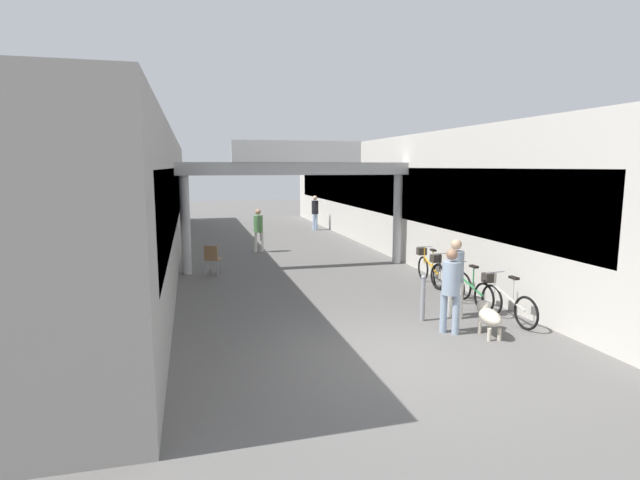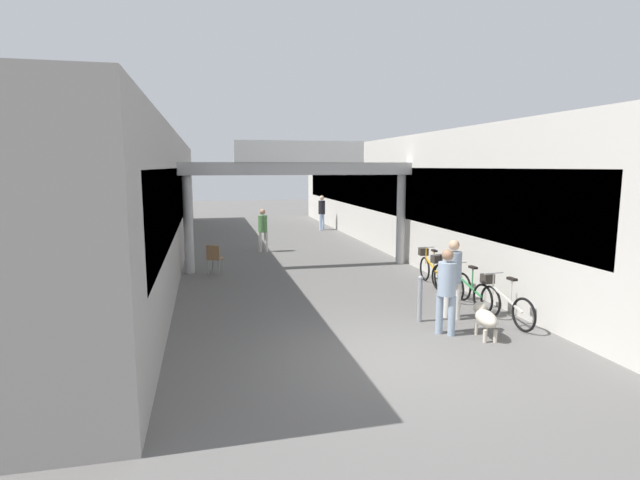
% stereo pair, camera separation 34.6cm
% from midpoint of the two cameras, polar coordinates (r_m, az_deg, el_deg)
% --- Properties ---
extents(ground_plane, '(80.00, 80.00, 0.00)m').
position_cam_midpoint_polar(ground_plane, '(8.51, 7.39, -13.51)').
color(ground_plane, '#605E5B').
extents(storefront_left, '(3.00, 26.00, 4.16)m').
position_cam_midpoint_polar(storefront_left, '(18.46, -21.07, 4.48)').
color(storefront_left, '#9E9993').
rests_on(storefront_left, ground_plane).
extents(storefront_right, '(3.00, 26.00, 4.16)m').
position_cam_midpoint_polar(storefront_right, '(20.04, 9.36, 5.20)').
color(storefront_right, beige).
rests_on(storefront_right, ground_plane).
extents(arcade_sign_gateway, '(7.40, 0.47, 3.93)m').
position_cam_midpoint_polar(arcade_sign_gateway, '(15.37, -3.29, 6.96)').
color(arcade_sign_gateway, '#B2B2B2').
rests_on(arcade_sign_gateway, ground_plane).
extents(pedestrian_with_dog, '(0.48, 0.48, 1.64)m').
position_cam_midpoint_polar(pedestrian_with_dog, '(9.73, 13.73, -5.08)').
color(pedestrian_with_dog, '#8C9EB2').
rests_on(pedestrian_with_dog, ground_plane).
extents(pedestrian_companion, '(0.47, 0.47, 1.67)m').
position_cam_midpoint_polar(pedestrian_companion, '(10.78, 14.32, -3.70)').
color(pedestrian_companion, silver).
rests_on(pedestrian_companion, ground_plane).
extents(pedestrian_carrying_crate, '(0.40, 0.38, 1.61)m').
position_cam_midpoint_polar(pedestrian_carrying_crate, '(18.61, -7.59, 1.39)').
color(pedestrian_carrying_crate, silver).
rests_on(pedestrian_carrying_crate, ground_plane).
extents(pedestrian_elderly_walking, '(0.48, 0.48, 1.73)m').
position_cam_midpoint_polar(pedestrian_elderly_walking, '(24.98, -0.97, 3.42)').
color(pedestrian_elderly_walking, '#A5BFE0').
rests_on(pedestrian_elderly_walking, ground_plane).
extents(dog_on_leash, '(0.44, 0.86, 0.61)m').
position_cam_midpoint_polar(dog_on_leash, '(9.93, 17.75, -8.26)').
color(dog_on_leash, beige).
rests_on(dog_on_leash, ground_plane).
extents(bicycle_silver_nearest, '(0.46, 1.69, 0.98)m').
position_cam_midpoint_polar(bicycle_silver_nearest, '(10.97, 19.51, -6.49)').
color(bicycle_silver_nearest, black).
rests_on(bicycle_silver_nearest, ground_plane).
extents(bicycle_green_second, '(0.46, 1.69, 0.98)m').
position_cam_midpoint_polar(bicycle_green_second, '(11.88, 15.60, -5.18)').
color(bicycle_green_second, black).
rests_on(bicycle_green_second, ground_plane).
extents(bicycle_black_third, '(0.46, 1.69, 0.98)m').
position_cam_midpoint_polar(bicycle_black_third, '(12.91, 13.61, -4.04)').
color(bicycle_black_third, black).
rests_on(bicycle_black_third, ground_plane).
extents(bicycle_orange_farthest, '(0.46, 1.69, 0.98)m').
position_cam_midpoint_polar(bicycle_orange_farthest, '(13.89, 11.65, -3.10)').
color(bicycle_orange_farthest, black).
rests_on(bicycle_orange_farthest, ground_plane).
extents(bollard_post_metal, '(0.10, 0.10, 0.97)m').
position_cam_midpoint_polar(bollard_post_metal, '(10.51, 10.75, -6.49)').
color(bollard_post_metal, gray).
rests_on(bollard_post_metal, ground_plane).
extents(cafe_chair_wood_nearer, '(0.53, 0.53, 0.89)m').
position_cam_midpoint_polar(cafe_chair_wood_nearer, '(14.95, -12.87, -1.92)').
color(cafe_chair_wood_nearer, gray).
rests_on(cafe_chair_wood_nearer, ground_plane).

